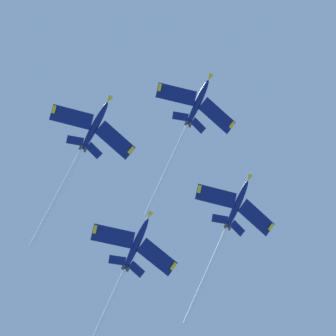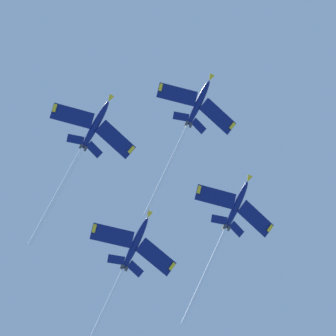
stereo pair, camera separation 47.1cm
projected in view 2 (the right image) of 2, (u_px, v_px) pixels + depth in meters
jet_lead at (192, 117)px, 132.68m from camera, size 31.61×19.47×17.81m
jet_left_wing at (229, 222)px, 130.70m from camera, size 31.60×19.51×18.38m
jet_right_wing at (83, 147)px, 125.56m from camera, size 32.34×19.52×17.55m
jet_slot at (126, 263)px, 124.16m from camera, size 34.87×19.45×20.04m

